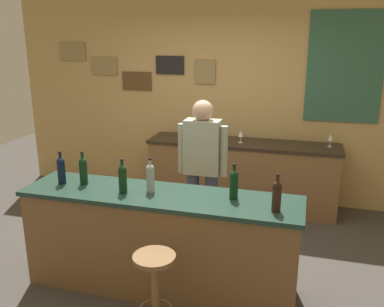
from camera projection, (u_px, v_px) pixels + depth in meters
name	position (u px, v px, depth m)	size (l,w,h in m)	color
ground_plane	(175.00, 264.00, 4.19)	(10.00, 10.00, 0.00)	#423D38
back_wall	(221.00, 97.00, 5.67)	(6.00, 0.09, 2.80)	tan
bar_counter	(160.00, 242.00, 3.69)	(2.45, 0.60, 0.92)	brown
side_counter	(242.00, 175.00, 5.48)	(2.48, 0.56, 0.90)	brown
bartender	(202.00, 166.00, 4.26)	(0.52, 0.21, 1.62)	#384766
bar_stool	(155.00, 282.00, 3.09)	(0.32, 0.32, 0.68)	brown
wine_bottle_a	(61.00, 169.00, 3.77)	(0.07, 0.07, 0.31)	black
wine_bottle_b	(83.00, 170.00, 3.76)	(0.07, 0.07, 0.31)	black
wine_bottle_c	(123.00, 178.00, 3.55)	(0.07, 0.07, 0.31)	black
wine_bottle_d	(150.00, 177.00, 3.58)	(0.07, 0.07, 0.31)	#999E99
wine_bottle_e	(234.00, 183.00, 3.42)	(0.07, 0.07, 0.31)	black
wine_bottle_f	(277.00, 195.00, 3.17)	(0.07, 0.07, 0.31)	black
wine_glass_a	(182.00, 130.00, 5.55)	(0.07, 0.07, 0.16)	silver
wine_glass_b	(241.00, 134.00, 5.30)	(0.07, 0.07, 0.16)	silver
wine_glass_c	(330.00, 138.00, 5.11)	(0.07, 0.07, 0.16)	silver
coffee_mug	(221.00, 136.00, 5.49)	(0.12, 0.08, 0.09)	#338C4C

